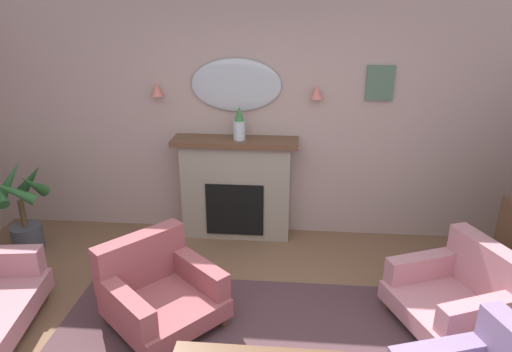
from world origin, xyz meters
The scene contains 10 objects.
wall_back centered at (0.00, 2.55, 1.41)m, with size 7.30×0.10×2.82m, color #B29993.
fireplace centered at (-0.33, 2.33, 0.57)m, with size 1.36×0.36×1.16m.
mantel_vase_left centered at (-0.28, 2.30, 1.32)m, with size 0.13×0.13×0.37m.
wall_mirror centered at (-0.33, 2.47, 1.71)m, with size 0.96×0.06×0.56m, color #B2BCC6.
wall_sconce_left centered at (-1.18, 2.42, 1.66)m, with size 0.14×0.14×0.14m, color #D17066.
wall_sconce_right centered at (0.52, 2.42, 1.66)m, with size 0.14×0.14×0.14m, color #D17066.
framed_picture centered at (1.17, 2.48, 1.75)m, with size 0.28×0.03×0.36m, color #4C6B56.
armchair_in_corner centered at (1.69, 0.94, 0.31)m, with size 1.06×1.05×0.71m.
armchair_by_coffee_table centered at (-0.78, 0.78, 0.31)m, with size 1.14×1.14×0.71m.
potted_plant_tall_palm centered at (-2.55, 1.80, 0.47)m, with size 0.62×0.62×0.99m.
Camera 1 is at (0.30, -2.30, 2.52)m, focal length 31.65 mm.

